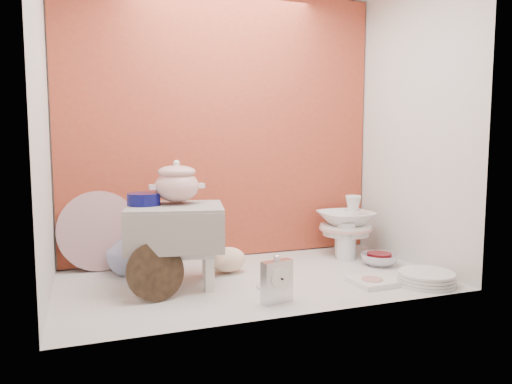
% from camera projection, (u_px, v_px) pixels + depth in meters
% --- Properties ---
extents(ground, '(1.80, 1.80, 0.00)m').
position_uv_depth(ground, '(254.00, 280.00, 2.28)').
color(ground, silver).
rests_on(ground, ground).
extents(niche_shell, '(1.86, 1.03, 1.53)m').
position_uv_depth(niche_shell, '(241.00, 86.00, 2.35)').
color(niche_shell, '#AB4A2A').
rests_on(niche_shell, ground).
extents(step_stool, '(0.50, 0.45, 0.37)m').
position_uv_depth(step_stool, '(176.00, 245.00, 2.19)').
color(step_stool, silver).
rests_on(step_stool, ground).
extents(soup_tureen, '(0.26, 0.26, 0.21)m').
position_uv_depth(soup_tureen, '(177.00, 182.00, 2.21)').
color(soup_tureen, white).
rests_on(soup_tureen, step_stool).
extents(cobalt_bowl, '(0.17, 0.17, 0.06)m').
position_uv_depth(cobalt_bowl, '(144.00, 199.00, 2.17)').
color(cobalt_bowl, '#0B0D54').
rests_on(cobalt_bowl, step_stool).
extents(floral_platter, '(0.41, 0.11, 0.41)m').
position_uv_depth(floral_platter, '(99.00, 231.00, 2.44)').
color(floral_platter, silver).
rests_on(floral_platter, ground).
extents(blue_white_vase, '(0.25, 0.25, 0.24)m').
position_uv_depth(blue_white_vase, '(129.00, 250.00, 2.38)').
color(blue_white_vase, white).
rests_on(blue_white_vase, ground).
extents(lacquer_tray, '(0.26, 0.12, 0.24)m').
position_uv_depth(lacquer_tray, '(155.00, 272.00, 1.98)').
color(lacquer_tray, black).
rests_on(lacquer_tray, ground).
extents(mantel_clock, '(0.14, 0.08, 0.20)m').
position_uv_depth(mantel_clock, '(277.00, 279.00, 1.95)').
color(mantel_clock, silver).
rests_on(mantel_clock, ground).
extents(plush_pig, '(0.26, 0.20, 0.14)m').
position_uv_depth(plush_pig, '(228.00, 259.00, 2.39)').
color(plush_pig, beige).
rests_on(plush_pig, ground).
extents(teacup_saucer, '(0.16, 0.16, 0.01)m').
position_uv_depth(teacup_saucer, '(274.00, 286.00, 2.17)').
color(teacup_saucer, white).
rests_on(teacup_saucer, ground).
extents(gold_rim_teacup, '(0.15, 0.15, 0.09)m').
position_uv_depth(gold_rim_teacup, '(274.00, 275.00, 2.16)').
color(gold_rim_teacup, white).
rests_on(gold_rim_teacup, teacup_saucer).
extents(lattice_dish, '(0.18, 0.18, 0.02)m').
position_uv_depth(lattice_dish, '(372.00, 282.00, 2.20)').
color(lattice_dish, white).
rests_on(lattice_dish, ground).
extents(dinner_plate_stack, '(0.35, 0.35, 0.06)m').
position_uv_depth(dinner_plate_stack, '(426.00, 278.00, 2.20)').
color(dinner_plate_stack, white).
rests_on(dinner_plate_stack, ground).
extents(crystal_bowl, '(0.22, 0.22, 0.06)m').
position_uv_depth(crystal_bowl, '(379.00, 260.00, 2.54)').
color(crystal_bowl, silver).
rests_on(crystal_bowl, ground).
extents(clear_glass_vase, '(0.12, 0.12, 0.21)m').
position_uv_depth(clear_glass_vase, '(346.00, 241.00, 2.67)').
color(clear_glass_vase, silver).
rests_on(clear_glass_vase, ground).
extents(porcelain_tower, '(0.33, 0.33, 0.35)m').
position_uv_depth(porcelain_tower, '(346.00, 226.00, 2.74)').
color(porcelain_tower, white).
rests_on(porcelain_tower, ground).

